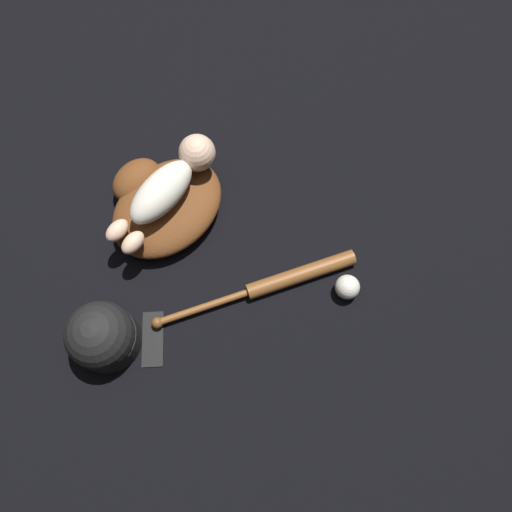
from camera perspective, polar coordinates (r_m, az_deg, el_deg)
ground_plane at (r=1.54m, az=-9.12°, el=6.73°), size 6.00×6.00×0.00m
baseball_glove at (r=1.48m, az=-10.67°, el=5.99°), size 0.43×0.40×0.10m
baby_figure at (r=1.40m, az=-9.87°, el=8.16°), size 0.38×0.26×0.10m
baseball_bat at (r=1.40m, az=3.00°, el=-2.85°), size 0.60×0.08×0.04m
baseball at (r=1.41m, az=10.40°, el=-3.51°), size 0.07×0.07×0.07m
baseball_cap at (r=1.37m, az=-17.15°, el=-8.76°), size 0.25×0.21×0.18m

